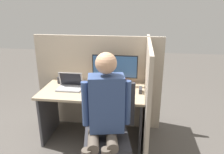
% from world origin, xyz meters
% --- Properties ---
extents(ground_plane, '(12.00, 12.00, 0.00)m').
position_xyz_m(ground_plane, '(0.00, 0.00, 0.00)').
color(ground_plane, '#514C47').
extents(cubicle_panel_back, '(1.85, 0.04, 1.38)m').
position_xyz_m(cubicle_panel_back, '(0.00, 0.74, 0.69)').
color(cubicle_panel_back, tan).
rests_on(cubicle_panel_back, ground).
extents(cubicle_panel_right, '(0.04, 1.36, 1.38)m').
position_xyz_m(cubicle_panel_right, '(0.70, 0.29, 0.69)').
color(cubicle_panel_right, tan).
rests_on(cubicle_panel_right, ground).
extents(desk, '(1.35, 0.71, 0.73)m').
position_xyz_m(desk, '(0.00, 0.36, 0.54)').
color(desk, tan).
rests_on(desk, ground).
extents(paper_box, '(0.28, 0.25, 0.07)m').
position_xyz_m(paper_box, '(0.27, 0.55, 0.77)').
color(paper_box, red).
rests_on(paper_box, desk).
extents(monitor, '(0.61, 0.21, 0.35)m').
position_xyz_m(monitor, '(0.27, 0.56, 0.98)').
color(monitor, black).
rests_on(monitor, paper_box).
extents(laptop, '(0.32, 0.21, 0.22)m').
position_xyz_m(laptop, '(-0.30, 0.35, 0.77)').
color(laptop, '#99999E').
rests_on(laptop, desk).
extents(mouse, '(0.06, 0.04, 0.04)m').
position_xyz_m(mouse, '(-0.05, 0.23, 0.75)').
color(mouse, black).
rests_on(mouse, desk).
extents(stapler, '(0.04, 0.13, 0.06)m').
position_xyz_m(stapler, '(0.62, 0.35, 0.76)').
color(stapler, '#2D2D33').
rests_on(stapler, desk).
extents(carrot_toy, '(0.05, 0.12, 0.05)m').
position_xyz_m(carrot_toy, '(0.26, 0.17, 0.75)').
color(carrot_toy, orange).
rests_on(carrot_toy, desk).
extents(office_chair, '(0.55, 0.60, 1.00)m').
position_xyz_m(office_chair, '(0.31, -0.23, 0.52)').
color(office_chair, '#2D2D33').
rests_on(office_chair, ground).
extents(person, '(0.47, 0.46, 1.39)m').
position_xyz_m(person, '(0.28, -0.37, 0.81)').
color(person, brown).
rests_on(person, ground).
extents(pen_cup, '(0.06, 0.06, 0.09)m').
position_xyz_m(pen_cup, '(-0.52, 0.53, 0.78)').
color(pen_cup, '#28282D').
rests_on(pen_cup, desk).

